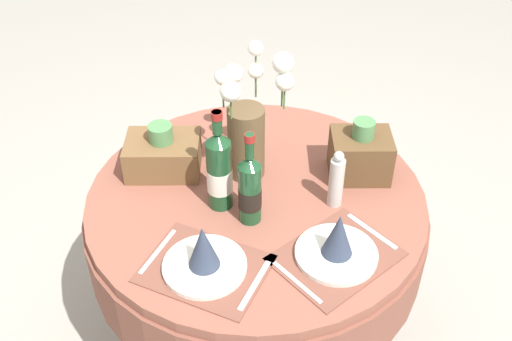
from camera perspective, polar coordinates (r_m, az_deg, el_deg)
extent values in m
plane|color=#9E998E|center=(2.52, 0.00, -15.30)|extent=(8.00, 8.00, 0.00)
cylinder|color=brown|center=(1.98, 0.00, -2.76)|extent=(1.10, 1.10, 0.04)
cylinder|color=brown|center=(2.07, 0.00, -5.36)|extent=(1.12, 1.12, 0.21)
cylinder|color=black|center=(2.23, 0.00, -9.70)|extent=(0.12, 0.12, 0.68)
cylinder|color=black|center=(2.51, 0.00, -15.10)|extent=(0.60, 0.60, 0.03)
cube|color=brown|center=(1.74, -4.84, -9.17)|extent=(0.42, 0.38, 0.00)
cylinder|color=silver|center=(1.74, -4.85, -8.95)|extent=(0.24, 0.24, 0.02)
cone|color=#2D384C|center=(1.68, -4.99, -7.14)|extent=(0.09, 0.09, 0.14)
cube|color=silver|center=(1.80, -9.23, -7.50)|extent=(0.09, 0.18, 0.00)
cube|color=silver|center=(1.69, -0.13, -10.72)|extent=(0.09, 0.18, 0.00)
cube|color=brown|center=(1.78, 7.53, -8.01)|extent=(0.43, 0.42, 0.00)
cylinder|color=silver|center=(1.78, 7.56, -7.79)|extent=(0.24, 0.24, 0.02)
cone|color=#2D384C|center=(1.72, 7.77, -5.99)|extent=(0.09, 0.09, 0.14)
cube|color=silver|center=(1.70, 3.87, -10.43)|extent=(0.13, 0.15, 0.00)
cube|color=silver|center=(1.87, 10.84, -5.64)|extent=(0.13, 0.16, 0.00)
cylinder|color=brown|center=(1.98, -0.93, 2.68)|extent=(0.12, 0.12, 0.25)
sphere|color=white|center=(1.87, 2.73, 8.36)|extent=(0.06, 0.06, 0.06)
cylinder|color=#4C7038|center=(1.90, 2.68, 6.83)|extent=(0.01, 0.01, 0.08)
sphere|color=white|center=(1.91, -2.19, 9.10)|extent=(0.06, 0.06, 0.06)
cylinder|color=#4C7038|center=(1.94, -2.14, 7.57)|extent=(0.01, 0.01, 0.08)
sphere|color=white|center=(1.93, -0.05, 9.37)|extent=(0.05, 0.05, 0.05)
cylinder|color=#4C7038|center=(1.95, -0.05, 7.95)|extent=(0.01, 0.01, 0.08)
sphere|color=white|center=(1.87, -3.18, 8.76)|extent=(0.05, 0.05, 0.05)
cylinder|color=#4C7038|center=(1.90, -3.11, 7.15)|extent=(0.01, 0.01, 0.09)
sphere|color=white|center=(1.82, -2.41, 7.44)|extent=(0.06, 0.06, 0.06)
cylinder|color=#4C7038|center=(1.85, -2.36, 5.86)|extent=(0.01, 0.01, 0.07)
sphere|color=white|center=(1.85, 2.56, 10.10)|extent=(0.07, 0.07, 0.07)
cylinder|color=#4C7038|center=(1.90, 2.48, 7.74)|extent=(0.01, 0.01, 0.13)
sphere|color=white|center=(1.93, 0.04, 11.43)|extent=(0.05, 0.05, 0.05)
cylinder|color=#4C7038|center=(1.97, 0.04, 9.23)|extent=(0.01, 0.01, 0.14)
cylinder|color=#194223|center=(1.86, -3.45, -0.38)|extent=(0.08, 0.08, 0.24)
cylinder|color=silver|center=(1.87, -3.43, -0.84)|extent=(0.08, 0.08, 0.08)
cone|color=#194223|center=(1.78, -3.62, 3.07)|extent=(0.08, 0.08, 0.04)
cylinder|color=#194223|center=(1.75, -3.69, 4.52)|extent=(0.03, 0.03, 0.07)
cylinder|color=maroon|center=(1.73, -3.72, 5.20)|extent=(0.03, 0.03, 0.02)
cylinder|color=#194223|center=(1.82, -0.58, -2.16)|extent=(0.07, 0.07, 0.21)
cylinder|color=black|center=(1.83, -0.57, -2.55)|extent=(0.07, 0.07, 0.07)
cone|color=#194223|center=(1.74, -0.60, 0.80)|extent=(0.07, 0.07, 0.03)
cylinder|color=#194223|center=(1.71, -0.61, 2.31)|extent=(0.03, 0.03, 0.08)
cylinder|color=maroon|center=(1.69, -0.62, 3.10)|extent=(0.03, 0.03, 0.02)
cylinder|color=#B7B2AD|center=(1.90, 7.55, -1.14)|extent=(0.05, 0.05, 0.17)
sphere|color=#B7B7BC|center=(1.83, 7.81, 1.32)|extent=(0.03, 0.03, 0.03)
cube|color=brown|center=(2.06, -8.72, 1.44)|extent=(0.25, 0.18, 0.12)
cylinder|color=#4C7F4C|center=(2.01, -8.96, 3.46)|extent=(0.08, 0.08, 0.06)
cube|color=brown|center=(2.04, 9.77, 1.39)|extent=(0.20, 0.16, 0.15)
cylinder|color=#4C7F4C|center=(1.98, 10.10, 3.84)|extent=(0.07, 0.07, 0.06)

